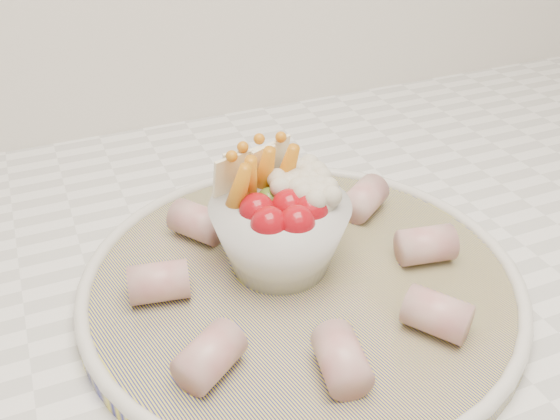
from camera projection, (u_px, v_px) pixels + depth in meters
name	position (u px, v px, depth m)	size (l,w,h in m)	color
serving_platter	(301.00, 281.00, 0.54)	(0.46, 0.46, 0.02)	navy
veggie_bowl	(281.00, 223.00, 0.53)	(0.12, 0.12, 0.11)	silver
cured_meat_rolls	(301.00, 262.00, 0.53)	(0.28, 0.29, 0.03)	#AC4E52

